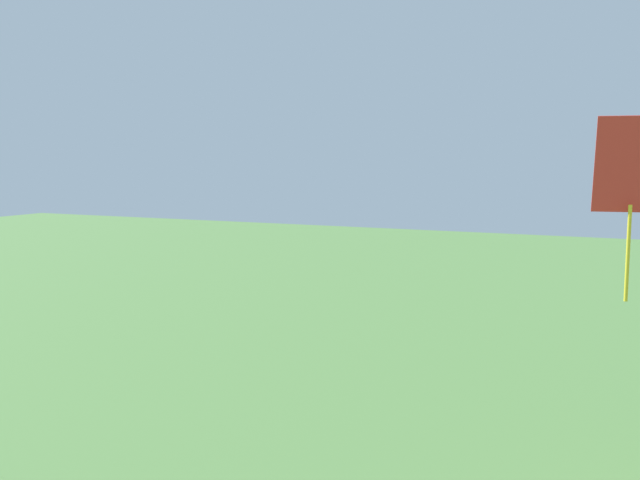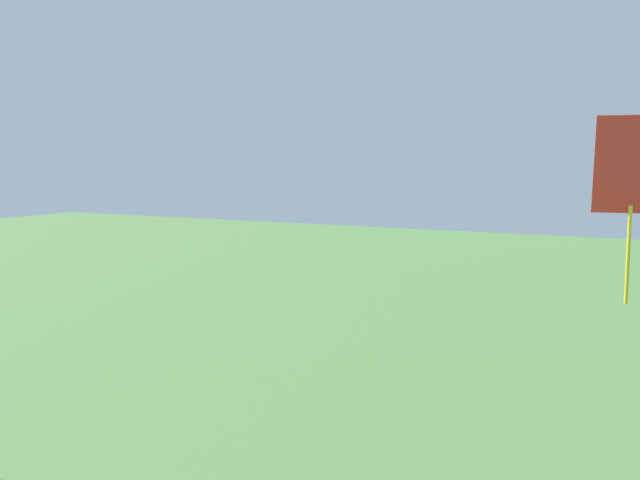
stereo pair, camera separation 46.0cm
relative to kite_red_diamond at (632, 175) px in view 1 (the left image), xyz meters
The scene contains 1 object.
kite_red_diamond is the anchor object (origin of this frame).
Camera 1 is at (4.65, -1.62, 6.52)m, focal length 40.00 mm.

